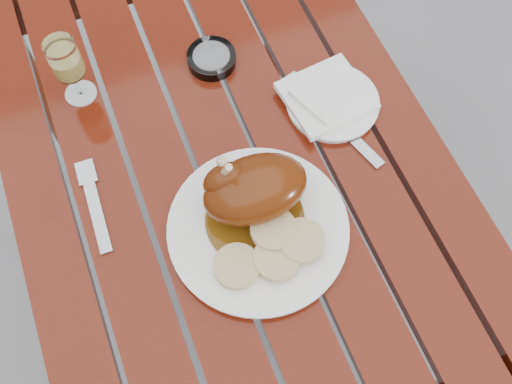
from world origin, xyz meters
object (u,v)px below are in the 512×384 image
at_px(table, 229,223).
at_px(side_plate, 332,103).
at_px(dinner_plate, 258,229).
at_px(ashtray, 212,59).
at_px(wine_glass, 70,71).

height_order(table, side_plate, side_plate).
relative_size(dinner_plate, side_plate, 1.73).
height_order(side_plate, ashtray, ashtray).
bearing_deg(table, dinner_plate, -89.36).
distance_m(wine_glass, ashtray, 0.28).
xyz_separation_m(wine_glass, ashtray, (0.27, -0.02, -0.06)).
xyz_separation_m(table, wine_glass, (-0.22, 0.22, 0.45)).
xyz_separation_m(dinner_plate, ashtray, (0.05, 0.38, 0.00)).
relative_size(dinner_plate, wine_glass, 2.16).
xyz_separation_m(dinner_plate, side_plate, (0.24, 0.20, -0.00)).
height_order(dinner_plate, wine_glass, wine_glass).
bearing_deg(dinner_plate, side_plate, 39.66).
height_order(table, wine_glass, wine_glass).
xyz_separation_m(table, ashtray, (0.05, 0.20, 0.39)).
relative_size(wine_glass, ashtray, 1.49).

